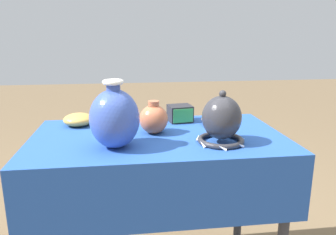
# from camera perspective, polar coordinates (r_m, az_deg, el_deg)

# --- Properties ---
(display_table) EXTENTS (1.11, 0.65, 0.79)m
(display_table) POSITION_cam_1_polar(r_m,az_deg,el_deg) (1.48, -1.67, -6.81)
(display_table) COLOR #38383D
(display_table) RESTS_ON ground_plane
(vase_tall_bulbous) EXTENTS (0.20, 0.20, 0.27)m
(vase_tall_bulbous) POSITION_cam_1_polar(r_m,az_deg,el_deg) (1.29, -9.29, -0.09)
(vase_tall_bulbous) COLOR #3851A8
(vase_tall_bulbous) RESTS_ON display_table
(vase_dome_bell) EXTENTS (0.20, 0.21, 0.22)m
(vase_dome_bell) POSITION_cam_1_polar(r_m,az_deg,el_deg) (1.35, 9.31, -0.61)
(vase_dome_bell) COLOR #2D2D33
(vase_dome_bell) RESTS_ON display_table
(mosaic_tile_box) EXTENTS (0.13, 0.12, 0.08)m
(mosaic_tile_box) POSITION_cam_1_polar(r_m,az_deg,el_deg) (1.67, 2.12, 0.71)
(mosaic_tile_box) COLOR #232328
(mosaic_tile_box) RESTS_ON display_table
(bowl_shallow_rose) EXTENTS (0.16, 0.16, 0.05)m
(bowl_shallow_rose) POSITION_cam_1_polar(r_m,az_deg,el_deg) (1.63, 8.61, -0.36)
(bowl_shallow_rose) COLOR #D19399
(bowl_shallow_rose) RESTS_ON display_table
(bowl_shallow_ochre) EXTENTS (0.15, 0.15, 0.06)m
(bowl_shallow_ochre) POSITION_cam_1_polar(r_m,az_deg,el_deg) (1.66, -15.32, -0.33)
(bowl_shallow_ochre) COLOR gold
(bowl_shallow_ochre) RESTS_ON display_table
(jar_round_terracotta) EXTENTS (0.13, 0.13, 0.15)m
(jar_round_terracotta) POSITION_cam_1_polar(r_m,az_deg,el_deg) (1.47, -2.51, -0.23)
(jar_round_terracotta) COLOR #BC6642
(jar_round_terracotta) RESTS_ON display_table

